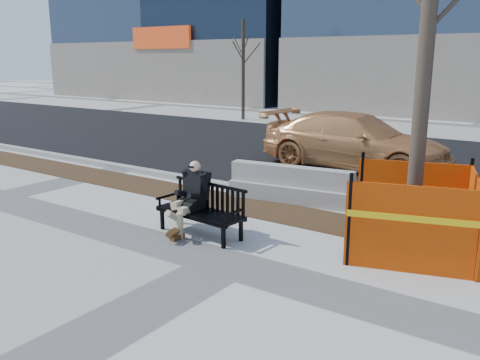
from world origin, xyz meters
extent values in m
plane|color=beige|center=(0.00, 0.00, 0.00)|extent=(120.00, 120.00, 0.00)
cube|color=#47301C|center=(0.00, 2.60, 0.00)|extent=(40.00, 1.20, 0.02)
cube|color=black|center=(0.00, 8.80, 0.00)|extent=(60.00, 10.40, 0.01)
cube|color=#9E9B93|center=(0.00, 3.55, 0.06)|extent=(60.00, 0.25, 0.12)
imported|color=tan|center=(-1.10, 7.28, 0.00)|extent=(5.19, 2.24, 1.49)
camera|label=1|loc=(4.16, -5.61, 2.93)|focal=38.21mm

